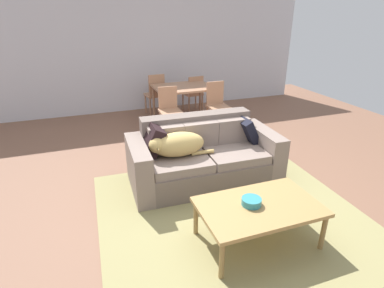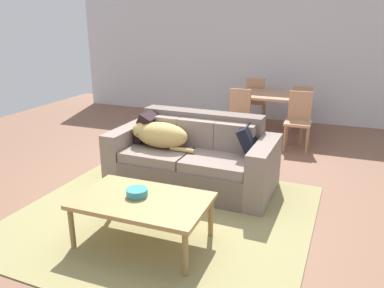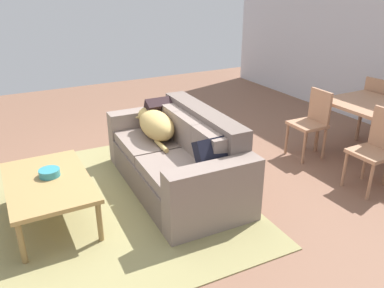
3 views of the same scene
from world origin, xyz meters
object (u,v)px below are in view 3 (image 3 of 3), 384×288
coffee_table (48,184)px  dining_chair_near_right (377,146)px  dining_chair_far_left (378,107)px  dog_on_left_cushion (155,124)px  dining_table (378,111)px  dining_chair_near_left (312,120)px  throw_pillow_by_right_arm (214,157)px  couch (179,159)px  bowl_on_coffee_table (49,173)px  throw_pillow_by_left_arm (160,113)px

coffee_table → dining_chair_near_right: dining_chair_near_right is taller
dining_chair_far_left → dog_on_left_cushion: bearing=75.5°
dining_table → dining_chair_near_left: size_ratio=1.34×
coffee_table → dining_chair_near_left: size_ratio=1.35×
throw_pillow_by_right_arm → dining_chair_near_left: bearing=108.3°
throw_pillow_by_right_arm → dining_chair_near_left: (-0.61, 1.86, -0.14)m
throw_pillow_by_right_arm → coffee_table: (-0.65, -1.45, -0.23)m
couch → coffee_table: 1.41m
dining_chair_near_left → couch: bearing=-90.3°
bowl_on_coffee_table → dog_on_left_cushion: bearing=106.5°
throw_pillow_by_left_arm → dining_chair_far_left: dining_chair_far_left is taller
dog_on_left_cushion → throw_pillow_by_left_arm: throw_pillow_by_left_arm is taller
throw_pillow_by_left_arm → throw_pillow_by_right_arm: (1.37, -0.04, -0.02)m
dining_table → dining_chair_far_left: size_ratio=1.28×
throw_pillow_by_left_arm → bowl_on_coffee_table: throw_pillow_by_left_arm is taller
dining_chair_near_left → dining_chair_far_left: size_ratio=0.96×
throw_pillow_by_left_arm → dining_chair_near_right: (1.74, 1.81, -0.15)m
throw_pillow_by_right_arm → throw_pillow_by_left_arm: bearing=178.1°
throw_pillow_by_right_arm → dining_chair_far_left: (-0.58, 3.09, -0.13)m
dining_chair_near_left → dining_chair_far_left: 1.23m
bowl_on_coffee_table → dining_chair_near_right: 3.44m
dog_on_left_cushion → bowl_on_coffee_table: size_ratio=4.28×
throw_pillow_by_right_arm → dining_chair_far_left: bearing=100.7°
coffee_table → dining_chair_far_left: 4.53m
bowl_on_coffee_table → dining_chair_near_left: 3.27m
bowl_on_coffee_table → dining_chair_near_left: size_ratio=0.22×
dining_chair_near_right → dining_chair_far_left: (-0.95, 1.23, 0.00)m
throw_pillow_by_right_arm → dining_chair_near_left: dining_chair_near_left is taller
dining_chair_near_left → bowl_on_coffee_table: bearing=-90.0°
dining_table → dining_chair_near_right: bearing=-50.8°
dining_chair_near_left → dining_chair_near_right: 0.98m
bowl_on_coffee_table → dining_table: bearing=81.4°
dog_on_left_cushion → bowl_on_coffee_table: 1.33m
couch → dog_on_left_cushion: couch is taller
coffee_table → dining_table: 3.96m
bowl_on_coffee_table → dining_chair_near_right: dining_chair_near_right is taller
dining_chair_near_left → dining_chair_near_right: bearing=1.7°
dining_table → dining_chair_near_left: dining_chair_near_left is taller
throw_pillow_by_left_arm → bowl_on_coffee_table: size_ratio=2.02×
dining_table → throw_pillow_by_left_arm: bearing=-117.0°
dog_on_left_cushion → throw_pillow_by_right_arm: size_ratio=2.35×
dog_on_left_cushion → couch: bearing=15.6°
dog_on_left_cushion → coffee_table: dog_on_left_cushion is taller
dog_on_left_cushion → coffee_table: bearing=-69.2°
throw_pillow_by_right_arm → dining_table: throw_pillow_by_right_arm is taller
dog_on_left_cushion → dining_chair_far_left: dining_chair_far_left is taller
throw_pillow_by_left_arm → dining_table: 2.73m
dining_chair_far_left → dining_chair_near_right: bearing=122.3°
couch → dining_chair_far_left: 3.14m
throw_pillow_by_left_arm → couch: bearing=-7.2°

